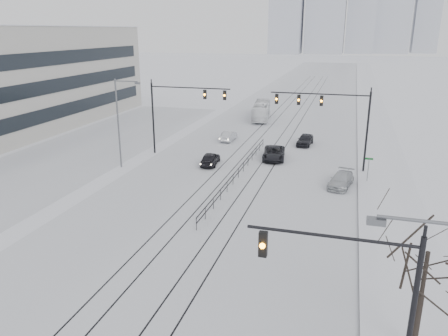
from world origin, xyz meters
TOP-DOWN VIEW (x-y plane):
  - road at (0.00, 60.00)m, footprint 22.00×260.00m
  - sidewalk_east at (13.50, 60.00)m, footprint 5.00×260.00m
  - curb at (11.05, 60.00)m, footprint 0.10×260.00m
  - parking_strip at (-20.00, 35.00)m, footprint 14.00×60.00m
  - tram_rails at (-0.00, 40.00)m, footprint 5.30×180.00m
  - traffic_mast_near at (10.79, 6.00)m, footprint 6.10×0.37m
  - traffic_mast_ne at (8.15, 34.99)m, footprint 9.60×0.37m
  - traffic_mast_nw at (-8.52, 36.00)m, footprint 9.10×0.37m
  - street_light_west at (-12.20, 30.00)m, footprint 2.73×0.25m
  - bare_tree at (13.20, 9.00)m, footprint 4.40×4.40m
  - median_fence at (0.00, 30.00)m, footprint 0.06×24.00m
  - street_sign at (11.80, 32.00)m, footprint 0.70×0.06m
  - sedan_sb_inner at (-3.88, 33.23)m, footprint 1.95×4.07m
  - sedan_sb_outer at (-4.82, 43.86)m, footprint 1.39×3.76m
  - sedan_nb_front at (2.15, 37.19)m, footprint 2.85×5.18m
  - sedan_nb_right at (9.49, 30.18)m, footprint 2.53×4.51m
  - sedan_nb_far at (4.77, 44.32)m, footprint 1.95×4.13m
  - box_truck at (-3.63, 58.82)m, footprint 3.54×9.94m

SIDE VIEW (x-z plane):
  - road at x=0.00m, z-range 0.00..0.02m
  - parking_strip at x=-20.00m, z-range 0.00..0.03m
  - tram_rails at x=0.00m, z-range 0.02..0.03m
  - curb at x=11.05m, z-range 0.00..0.12m
  - sidewalk_east at x=13.50m, z-range 0.00..0.16m
  - median_fence at x=0.00m, z-range 0.03..1.03m
  - sedan_sb_outer at x=-4.82m, z-range 0.00..1.23m
  - sedan_nb_right at x=9.49m, z-range 0.00..1.23m
  - sedan_sb_inner at x=-3.88m, z-range 0.00..1.34m
  - sedan_nb_far at x=4.77m, z-range 0.00..1.36m
  - sedan_nb_front at x=2.15m, z-range 0.00..1.37m
  - box_truck at x=-3.63m, z-range 0.00..2.71m
  - street_sign at x=11.80m, z-range 0.41..2.81m
  - bare_tree at x=13.20m, z-range 1.44..7.54m
  - traffic_mast_near at x=10.79m, z-range 1.06..8.06m
  - street_light_west at x=-12.20m, z-range 0.71..9.71m
  - traffic_mast_nw at x=-8.52m, z-range 1.57..9.57m
  - traffic_mast_ne at x=8.15m, z-range 1.76..9.76m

